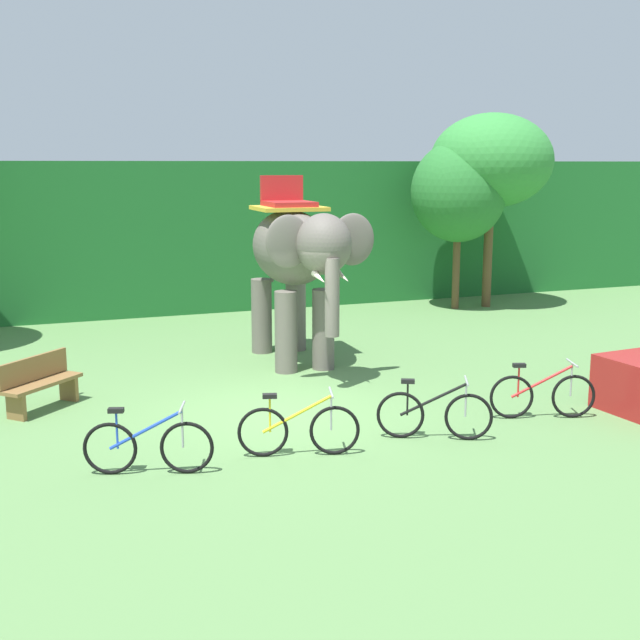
{
  "coord_description": "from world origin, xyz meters",
  "views": [
    {
      "loc": [
        -3.85,
        -12.2,
        4.02
      ],
      "look_at": [
        1.11,
        1.0,
        1.3
      ],
      "focal_mm": 45.66,
      "sensor_mm": 36.0,
      "label": 1
    }
  ],
  "objects": [
    {
      "name": "ground_plane",
      "position": [
        0.0,
        0.0,
        0.0
      ],
      "size": [
        80.0,
        80.0,
        0.0
      ],
      "primitive_type": "plane",
      "color": "#567F47"
    },
    {
      "name": "foliage_hedge",
      "position": [
        0.0,
        12.25,
        2.04
      ],
      "size": [
        36.0,
        6.0,
        4.08
      ],
      "primitive_type": "cube",
      "color": "#1E6028",
      "rests_on": "ground"
    },
    {
      "name": "tree_center_right",
      "position": [
        7.66,
        7.6,
        3.25
      ],
      "size": [
        2.61,
        2.61,
        4.65
      ],
      "color": "brown",
      "rests_on": "ground"
    },
    {
      "name": "tree_far_right",
      "position": [
        8.64,
        7.57,
        4.08
      ],
      "size": [
        3.37,
        3.37,
        5.39
      ],
      "color": "brown",
      "rests_on": "ground"
    },
    {
      "name": "elephant",
      "position": [
        1.37,
        3.07,
        2.2
      ],
      "size": [
        2.08,
        4.15,
        3.78
      ],
      "color": "#665E56",
      "rests_on": "ground"
    },
    {
      "name": "bike_blue",
      "position": [
        -2.4,
        -1.92,
        0.39
      ],
      "size": [
        1.64,
        0.69,
        0.92
      ],
      "color": "black",
      "rests_on": "ground"
    },
    {
      "name": "bike_yellow",
      "position": [
        -0.33,
        -1.97,
        0.39
      ],
      "size": [
        1.66,
        0.64,
        0.92
      ],
      "color": "black",
      "rests_on": "ground"
    },
    {
      "name": "bike_black",
      "position": [
        1.78,
        -2.02,
        0.39
      ],
      "size": [
        1.56,
        0.84,
        0.92
      ],
      "color": "black",
      "rests_on": "ground"
    },
    {
      "name": "bike_red",
      "position": [
        3.88,
        -1.73,
        0.39
      ],
      "size": [
        1.64,
        0.69,
        0.92
      ],
      "color": "black",
      "rests_on": "ground"
    },
    {
      "name": "wooden_bench",
      "position": [
        -3.62,
        1.6,
        0.48
      ],
      "size": [
        1.36,
        1.34,
        0.89
      ],
      "color": "brown",
      "rests_on": "ground"
    }
  ]
}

